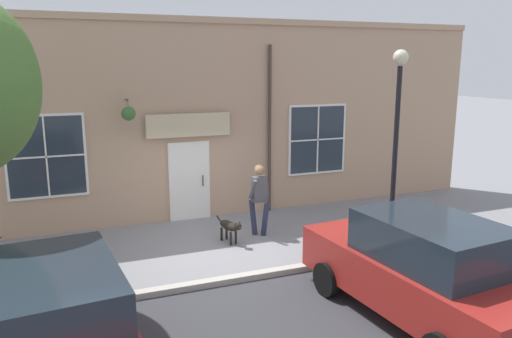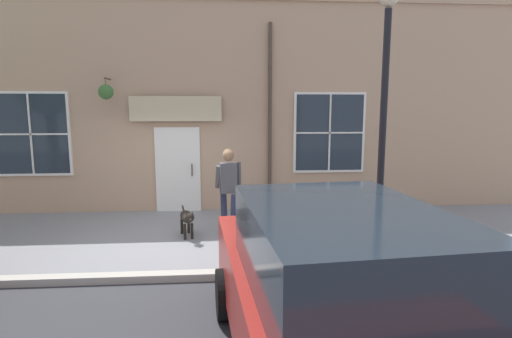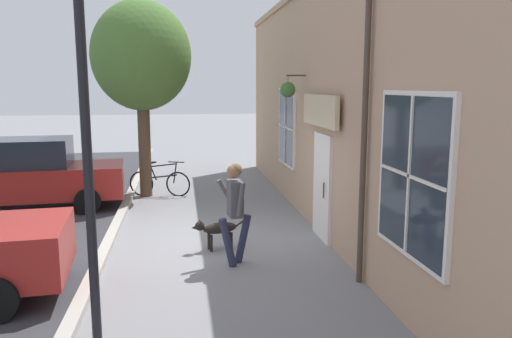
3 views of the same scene
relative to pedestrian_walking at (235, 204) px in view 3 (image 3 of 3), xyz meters
name	(u,v)px [view 3 (image 3 of 3)]	position (x,y,z in m)	size (l,w,h in m)	color
ground_plane	(213,241)	(0.30, -1.33, -1.06)	(90.00, 90.00, 0.00)	gray
storefront_facade	(332,106)	(-2.05, -1.32, 1.57)	(0.95, 18.00, 5.27)	tan
pedestrian_walking	(235,204)	(0.00, 0.00, 0.00)	(0.60, 0.55, 1.76)	#282D47
dog_on_leash	(217,229)	(0.25, -0.84, -0.66)	(1.04, 0.39, 0.61)	black
street_tree_by_curb	(140,59)	(1.91, -5.76, 2.67)	(2.64, 2.38, 5.26)	brown
leaning_bicycle	(160,182)	(1.49, -5.70, -0.68)	(1.69, 0.53, 1.00)	black
parked_car_nearest_curb	(30,174)	(4.56, -4.62, -0.18)	(4.44, 2.22, 1.75)	maroon
street_lamp	(84,96)	(1.90, 2.43, 1.85)	(0.32, 0.32, 4.40)	black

